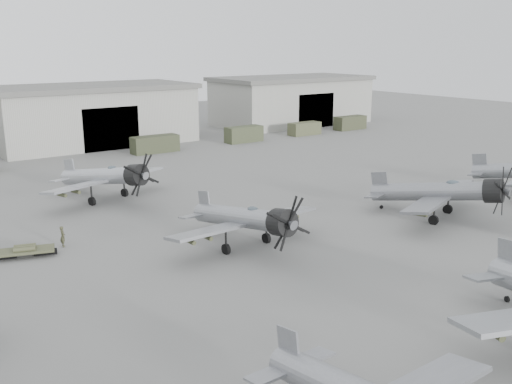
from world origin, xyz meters
The scene contains 11 objects.
ground centered at (0.00, 0.00, 0.00)m, with size 220.00×220.00×0.00m, color #60605D.
hangar_center centered at (0.00, 61.96, 4.37)m, with size 29.00×14.80×8.70m.
hangar_right centered at (38.00, 61.96, 4.37)m, with size 29.00×14.80×8.70m.
support_truck_4 centered at (4.08, 50.00, 1.15)m, with size 6.53×2.20×2.31m, color #333825.
support_truck_5 centered at (18.91, 50.00, 1.19)m, with size 5.86×2.20×2.38m, color #393F29.
support_truck_6 centered at (31.00, 50.00, 1.02)m, with size 5.50×2.20×2.05m, color #45492F.
support_truck_7 centered at (41.43, 50.00, 1.16)m, with size 5.98×2.20×2.33m, color #363A26.
aircraft_mid_1 centered at (-7.49, 11.37, 2.25)m, with size 12.40×11.16×4.96m.
aircraft_mid_2 centered at (10.13, 7.62, 2.36)m, with size 12.88×11.62×5.18m.
aircraft_far_0 centered at (-10.61, 29.76, 2.37)m, with size 12.97×11.68×5.20m.
ground_crew centered at (-18.24, 19.67, 0.79)m, with size 0.57×0.38×1.57m, color #393925.
Camera 1 is at (-29.94, -20.67, 14.41)m, focal length 40.00 mm.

